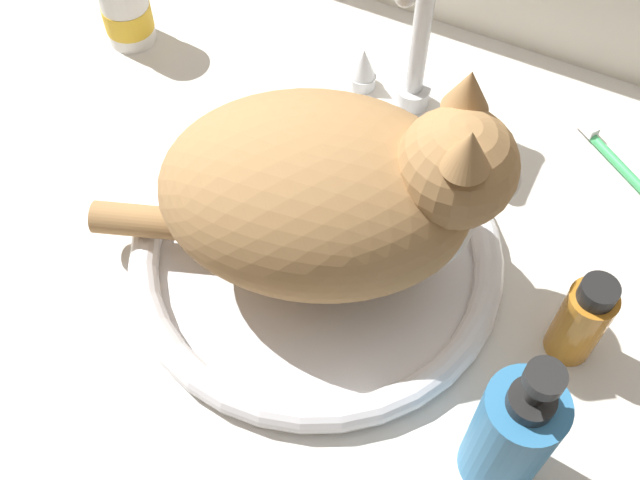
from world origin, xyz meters
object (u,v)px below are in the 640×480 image
at_px(toothbrush, 631,176).
at_px(pill_bottle, 125,7).
at_px(soap_pump_bottle, 511,434).
at_px(faucet, 420,56).
at_px(cat, 340,193).
at_px(amber_bottle, 582,320).
at_px(sink_basin, 320,255).

bearing_deg(toothbrush, pill_bottle, -174.78).
bearing_deg(pill_bottle, soap_pump_bottle, -27.60).
height_order(faucet, cat, cat).
xyz_separation_m(cat, amber_bottle, (0.23, 0.02, -0.07)).
distance_m(faucet, pill_bottle, 0.36).
relative_size(sink_basin, soap_pump_bottle, 2.02).
bearing_deg(sink_basin, soap_pump_bottle, -26.97).
distance_m(cat, amber_bottle, 0.24).
bearing_deg(soap_pump_bottle, faucet, 122.49).
bearing_deg(sink_basin, pill_bottle, 152.01).
relative_size(pill_bottle, toothbrush, 0.66).
distance_m(pill_bottle, toothbrush, 0.62).
height_order(sink_basin, faucet, faucet).
xyz_separation_m(faucet, soap_pump_bottle, (0.23, -0.36, -0.01)).
relative_size(faucet, amber_bottle, 1.91).
xyz_separation_m(amber_bottle, pill_bottle, (-0.61, 0.17, -0.00)).
bearing_deg(soap_pump_bottle, amber_bottle, 80.41).
xyz_separation_m(sink_basin, toothbrush, (0.25, 0.25, -0.01)).
xyz_separation_m(pill_bottle, toothbrush, (0.61, 0.06, -0.04)).
distance_m(amber_bottle, toothbrush, 0.23).
height_order(sink_basin, cat, cat).
distance_m(cat, soap_pump_bottle, 0.25).
height_order(faucet, toothbrush, faucet).
relative_size(cat, soap_pump_bottle, 2.07).
xyz_separation_m(faucet, pill_bottle, (-0.36, -0.05, -0.03)).
relative_size(faucet, toothbrush, 1.31).
bearing_deg(toothbrush, cat, -134.57).
bearing_deg(amber_bottle, sink_basin, -175.04).
relative_size(sink_basin, toothbrush, 2.34).
xyz_separation_m(sink_basin, soap_pump_bottle, (0.23, -0.12, 0.06)).
relative_size(faucet, cat, 0.54).
relative_size(soap_pump_bottle, toothbrush, 1.16).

